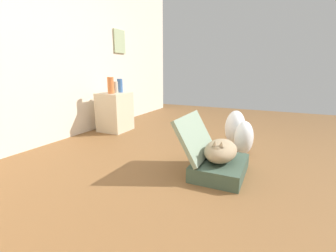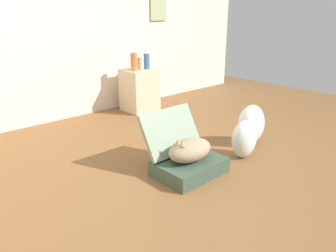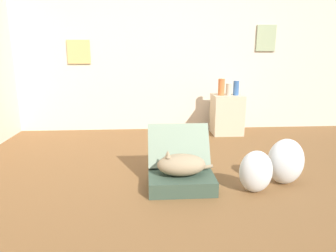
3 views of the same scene
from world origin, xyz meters
name	(u,v)px [view 3 (image 3 of 3)]	position (x,y,z in m)	size (l,w,h in m)	color
ground_plane	(191,186)	(0.00, 0.00, 0.00)	(7.68, 7.68, 0.00)	brown
wall_back	(172,47)	(0.00, 2.26, 1.30)	(6.40, 0.15, 2.60)	beige
suitcase_base	(181,181)	(-0.09, -0.03, 0.07)	(0.60, 0.44, 0.13)	#384C3D
suitcase_lid	(179,146)	(-0.09, 0.22, 0.33)	(0.60, 0.44, 0.04)	gray
cat	(181,164)	(-0.10, -0.03, 0.23)	(0.52, 0.28, 0.22)	#998466
plastic_bag_white	(256,172)	(0.56, -0.14, 0.19)	(0.30, 0.21, 0.38)	silver
plastic_bag_clear	(286,162)	(0.89, 0.01, 0.22)	(0.34, 0.25, 0.44)	silver
side_table	(227,114)	(0.81, 1.85, 0.30)	(0.44, 0.42, 0.60)	beige
vase_tall	(221,87)	(0.70, 1.81, 0.72)	(0.10, 0.10, 0.24)	#CC6B38
vase_short	(236,88)	(0.92, 1.81, 0.70)	(0.09, 0.09, 0.21)	#38609E
vase_round	(229,89)	(0.81, 1.81, 0.68)	(0.08, 0.08, 0.17)	#B7AD99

